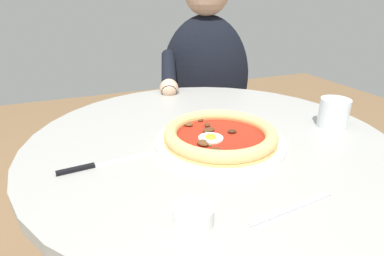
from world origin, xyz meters
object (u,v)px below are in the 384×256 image
object	(u,v)px
pizza_on_plate	(220,136)
water_glass	(333,115)
steak_knife	(94,166)
fork_utensil	(292,208)
diner_person	(204,116)
dining_table	(208,197)
ramekin_capers	(193,214)
cafe_chair_diner	(204,110)

from	to	relation	value
pizza_on_plate	water_glass	size ratio (longest dim) A/B	4.01
steak_knife	fork_utensil	size ratio (longest dim) A/B	1.19
steak_knife	diner_person	world-z (taller)	diner_person
water_glass	dining_table	bearing A→B (deg)	-101.40
water_glass	ramekin_capers	world-z (taller)	water_glass
pizza_on_plate	ramekin_capers	distance (m)	0.30
pizza_on_plate	diner_person	bearing A→B (deg)	158.98
steak_knife	fork_utensil	bearing A→B (deg)	48.03
steak_knife	cafe_chair_diner	size ratio (longest dim) A/B	0.26
water_glass	diner_person	bearing A→B (deg)	-173.65
steak_knife	ramekin_capers	xyz separation A→B (m)	(0.24, 0.13, 0.01)
cafe_chair_diner	dining_table	bearing A→B (deg)	-23.12
ramekin_capers	diner_person	world-z (taller)	diner_person
pizza_on_plate	ramekin_capers	size ratio (longest dim) A/B	4.89
steak_knife	cafe_chair_diner	distance (m)	1.04
steak_knife	ramekin_capers	size ratio (longest dim) A/B	3.31
water_glass	cafe_chair_diner	world-z (taller)	cafe_chair_diner
pizza_on_plate	diner_person	xyz separation A→B (m)	(-0.68, 0.26, -0.22)
ramekin_capers	diner_person	xyz separation A→B (m)	(-0.92, 0.43, -0.22)
steak_knife	fork_utensil	xyz separation A→B (m)	(0.27, 0.30, -0.00)
steak_knife	cafe_chair_diner	xyz separation A→B (m)	(-0.81, 0.62, -0.23)
fork_utensil	cafe_chair_diner	size ratio (longest dim) A/B	0.21
dining_table	water_glass	distance (m)	0.42
dining_table	fork_utensil	xyz separation A→B (m)	(0.32, 0.01, 0.19)
dining_table	ramekin_capers	distance (m)	0.40
dining_table	pizza_on_plate	xyz separation A→B (m)	(0.05, 0.01, 0.21)
water_glass	steak_knife	bearing A→B (deg)	-91.45
pizza_on_plate	water_glass	distance (m)	0.34
dining_table	steak_knife	size ratio (longest dim) A/B	4.27
water_glass	diner_person	xyz separation A→B (m)	(-0.70, -0.08, -0.24)
ramekin_capers	cafe_chair_diner	xyz separation A→B (m)	(-1.05, 0.49, -0.24)
dining_table	water_glass	size ratio (longest dim) A/B	11.60
dining_table	cafe_chair_diner	xyz separation A→B (m)	(-0.75, 0.32, -0.03)
water_glass	fork_utensil	world-z (taller)	water_glass
pizza_on_plate	steak_knife	size ratio (longest dim) A/B	1.48
dining_table	steak_knife	world-z (taller)	steak_knife
pizza_on_plate	fork_utensil	size ratio (longest dim) A/B	1.76
dining_table	fork_utensil	bearing A→B (deg)	1.18
ramekin_capers	cafe_chair_diner	bearing A→B (deg)	155.15
diner_person	cafe_chair_diner	world-z (taller)	diner_person
water_glass	ramekin_capers	bearing A→B (deg)	-66.03
pizza_on_plate	steak_knife	bearing A→B (deg)	-89.36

